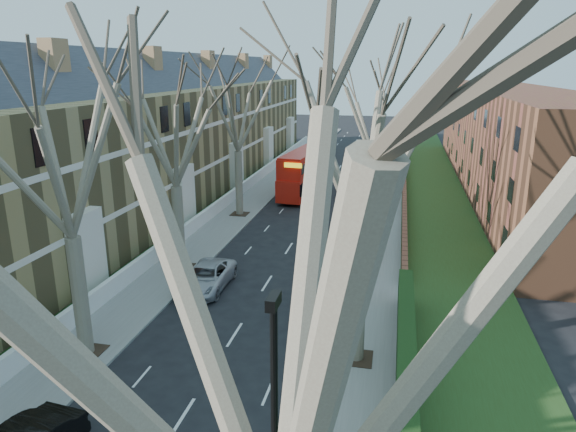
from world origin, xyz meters
The scene contains 17 objects.
pavement_left centered at (-6.00, 39.00, 0.06)m, with size 3.00×102.00×0.12m, color slate.
pavement_right centered at (6.00, 39.00, 0.06)m, with size 3.00×102.00×0.12m, color slate.
terrace_left centered at (-13.65, 31.00, 5.53)m, with size 9.70×78.00×13.60m.
flats_right centered at (17.46, 43.00, 4.98)m, with size 13.97×54.00×10.00m.
front_wall_left centered at (-7.65, 31.00, 0.62)m, with size 0.30×78.00×1.00m.
grass_verge_right centered at (10.50, 39.00, 0.15)m, with size 6.00×102.00×0.06m.
tree_left_mid centered at (-5.70, 6.00, 9.56)m, with size 10.50×10.50×14.71m.
tree_left_far centered at (-5.70, 16.00, 9.24)m, with size 10.15×10.15×14.22m.
tree_left_dist centered at (-5.70, 28.00, 9.56)m, with size 10.50×10.50×14.71m.
tree_right_near centered at (5.70, -6.00, 9.86)m, with size 10.85×10.85×15.20m.
tree_right_mid centered at (5.70, 8.00, 9.56)m, with size 10.50×10.50×14.71m.
tree_right_far centered at (5.70, 22.00, 9.24)m, with size 10.15×10.15×14.22m.
double_decker_bus centered at (-1.82, 36.06, 2.05)m, with size 3.28×10.08×4.18m.
car_left_far centered at (-3.10, 13.60, 0.69)m, with size 2.28×4.95×1.37m, color #AAAAB0.
car_right_near centered at (3.70, 12.81, 0.71)m, with size 2.00×4.91×1.43m, color #161E4D.
car_right_mid centered at (3.58, 24.85, 0.79)m, with size 1.87×4.66×1.59m, color gray.
car_right_far centered at (3.70, 26.61, 0.71)m, with size 1.51×4.34×1.43m, color black.
Camera 1 is at (6.95, -11.30, 12.00)m, focal length 32.00 mm.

